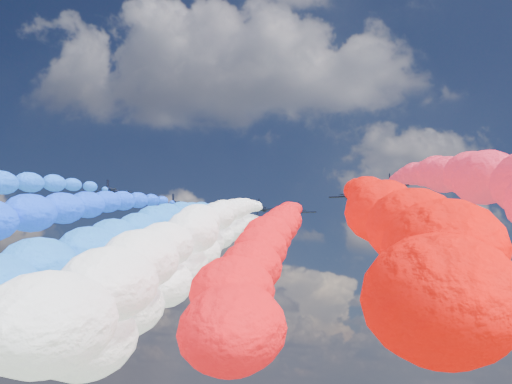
# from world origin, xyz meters

# --- Properties ---
(jet_0) EXTENTS (8.85, 11.66, 4.69)m
(jet_0) POSITION_xyz_m (-29.76, -6.43, 98.99)
(jet_0) COLOR black
(jet_1) EXTENTS (8.32, 11.28, 4.69)m
(jet_1) POSITION_xyz_m (-18.30, 4.76, 98.99)
(jet_1) COLOR black
(trail_1) EXTENTS (6.13, 113.60, 43.08)m
(trail_1) POSITION_xyz_m (-18.30, -53.47, 79.52)
(trail_1) COLOR #1345FF
(jet_2) EXTENTS (8.73, 11.57, 4.69)m
(jet_2) POSITION_xyz_m (-8.26, 12.24, 98.99)
(jet_2) COLOR black
(trail_2) EXTENTS (6.13, 113.60, 43.08)m
(trail_2) POSITION_xyz_m (-8.26, -45.99, 79.52)
(trail_2) COLOR blue
(jet_3) EXTENTS (8.74, 11.58, 4.69)m
(jet_3) POSITION_xyz_m (0.65, 10.86, 98.99)
(jet_3) COLOR black
(trail_3) EXTENTS (6.13, 113.60, 43.08)m
(trail_3) POSITION_xyz_m (0.65, -47.37, 79.52)
(trail_3) COLOR white
(jet_4) EXTENTS (8.81, 11.63, 4.69)m
(jet_4) POSITION_xyz_m (-0.84, 21.78, 98.99)
(jet_4) COLOR black
(trail_4) EXTENTS (6.13, 113.60, 43.08)m
(trail_4) POSITION_xyz_m (-0.84, -36.45, 79.52)
(trail_4) COLOR white
(jet_5) EXTENTS (8.52, 11.42, 4.69)m
(jet_5) POSITION_xyz_m (9.18, 14.23, 98.99)
(jet_5) COLOR black
(trail_5) EXTENTS (6.13, 113.60, 43.08)m
(trail_5) POSITION_xyz_m (9.18, -44.00, 79.52)
(trail_5) COLOR red
(jet_6) EXTENTS (8.63, 11.51, 4.69)m
(jet_6) POSITION_xyz_m (20.35, 2.49, 98.99)
(jet_6) COLOR black
(trail_6) EXTENTS (6.13, 113.60, 43.08)m
(trail_6) POSITION_xyz_m (20.35, -55.74, 79.52)
(trail_6) COLOR red
(jet_7) EXTENTS (8.39, 11.34, 4.69)m
(jet_7) POSITION_xyz_m (28.63, -3.99, 98.99)
(jet_7) COLOR black
(trail_7) EXTENTS (6.13, 113.60, 43.08)m
(trail_7) POSITION_xyz_m (28.63, -62.22, 79.52)
(trail_7) COLOR red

